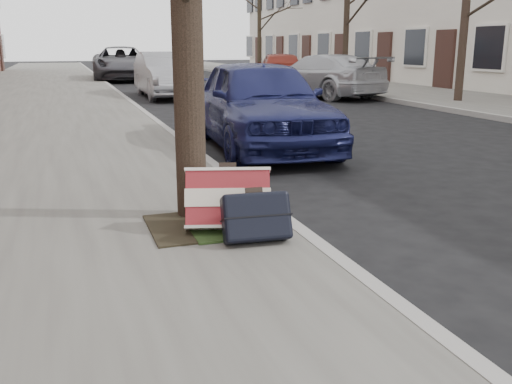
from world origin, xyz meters
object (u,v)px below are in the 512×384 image
object	(u,v)px
car_near_mid	(166,75)
suitcase_red	(228,200)
suitcase_navy	(256,216)
car_near_front	(260,104)

from	to	relation	value
car_near_mid	suitcase_red	bearing A→B (deg)	-98.31
suitcase_navy	car_near_mid	size ratio (longest dim) A/B	0.12
suitcase_red	suitcase_navy	size ratio (longest dim) A/B	1.28
car_near_mid	car_near_front	bearing A→B (deg)	-91.58
suitcase_red	car_near_mid	bearing A→B (deg)	98.12
suitcase_red	car_near_mid	size ratio (longest dim) A/B	0.16
suitcase_red	car_near_front	distance (m)	4.48
car_near_front	car_near_mid	xyz separation A→B (m)	(0.21, 9.48, -0.01)
car_near_front	car_near_mid	world-z (taller)	car_near_front
car_near_mid	suitcase_navy	bearing A→B (deg)	-97.62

